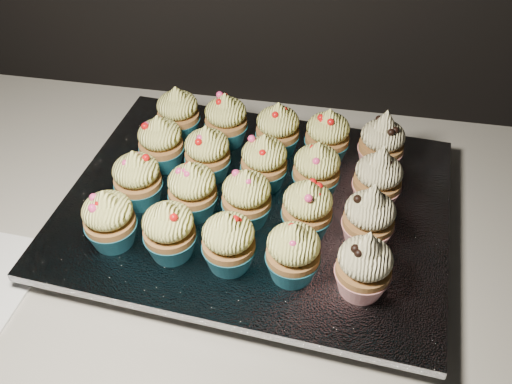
% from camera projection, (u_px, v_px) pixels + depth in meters
% --- Properties ---
extents(cabinet, '(2.40, 0.60, 0.86)m').
position_uv_depth(cabinet, '(170.00, 383.00, 1.11)').
color(cabinet, black).
rests_on(cabinet, ground).
extents(worktop, '(2.44, 0.64, 0.04)m').
position_uv_depth(worktop, '(137.00, 222.00, 0.80)').
color(worktop, beige).
rests_on(worktop, cabinet).
extents(baking_tray, '(0.49, 0.38, 0.02)m').
position_uv_depth(baking_tray, '(256.00, 213.00, 0.77)').
color(baking_tray, black).
rests_on(baking_tray, worktop).
extents(foil_lining, '(0.53, 0.43, 0.01)m').
position_uv_depth(foil_lining, '(256.00, 204.00, 0.76)').
color(foil_lining, silver).
rests_on(foil_lining, baking_tray).
extents(cupcake_0, '(0.06, 0.06, 0.08)m').
position_uv_depth(cupcake_0, '(109.00, 220.00, 0.68)').
color(cupcake_0, '#185E72').
rests_on(cupcake_0, foil_lining).
extents(cupcake_1, '(0.06, 0.06, 0.08)m').
position_uv_depth(cupcake_1, '(169.00, 231.00, 0.66)').
color(cupcake_1, '#185E72').
rests_on(cupcake_1, foil_lining).
extents(cupcake_2, '(0.06, 0.06, 0.08)m').
position_uv_depth(cupcake_2, '(229.00, 242.00, 0.65)').
color(cupcake_2, '#185E72').
rests_on(cupcake_2, foil_lining).
extents(cupcake_3, '(0.06, 0.06, 0.08)m').
position_uv_depth(cupcake_3, '(293.00, 253.00, 0.64)').
color(cupcake_3, '#185E72').
rests_on(cupcake_3, foil_lining).
extents(cupcake_4, '(0.06, 0.06, 0.10)m').
position_uv_depth(cupcake_4, '(364.00, 266.00, 0.62)').
color(cupcake_4, '#A3161C').
rests_on(cupcake_4, foil_lining).
extents(cupcake_5, '(0.06, 0.06, 0.08)m').
position_uv_depth(cupcake_5, '(137.00, 179.00, 0.73)').
color(cupcake_5, '#185E72').
rests_on(cupcake_5, foil_lining).
extents(cupcake_6, '(0.06, 0.06, 0.08)m').
position_uv_depth(cupcake_6, '(192.00, 190.00, 0.72)').
color(cupcake_6, '#185E72').
rests_on(cupcake_6, foil_lining).
extents(cupcake_7, '(0.06, 0.06, 0.08)m').
position_uv_depth(cupcake_7, '(247.00, 198.00, 0.70)').
color(cupcake_7, '#185E72').
rests_on(cupcake_7, foil_lining).
extents(cupcake_8, '(0.06, 0.06, 0.08)m').
position_uv_depth(cupcake_8, '(307.00, 209.00, 0.69)').
color(cupcake_8, '#185E72').
rests_on(cupcake_8, foil_lining).
extents(cupcake_9, '(0.06, 0.06, 0.10)m').
position_uv_depth(cupcake_9, '(369.00, 218.00, 0.68)').
color(cupcake_9, '#A3161C').
rests_on(cupcake_9, foil_lining).
extents(cupcake_10, '(0.06, 0.06, 0.08)m').
position_uv_depth(cupcake_10, '(161.00, 143.00, 0.79)').
color(cupcake_10, '#185E72').
rests_on(cupcake_10, foil_lining).
extents(cupcake_11, '(0.06, 0.06, 0.08)m').
position_uv_depth(cupcake_11, '(207.00, 154.00, 0.77)').
color(cupcake_11, '#185E72').
rests_on(cupcake_11, foil_lining).
extents(cupcake_12, '(0.06, 0.06, 0.08)m').
position_uv_depth(cupcake_12, '(264.00, 162.00, 0.76)').
color(cupcake_12, '#185E72').
rests_on(cupcake_12, foil_lining).
extents(cupcake_13, '(0.06, 0.06, 0.08)m').
position_uv_depth(cupcake_13, '(316.00, 170.00, 0.74)').
color(cupcake_13, '#185E72').
rests_on(cupcake_13, foil_lining).
extents(cupcake_14, '(0.06, 0.06, 0.10)m').
position_uv_depth(cupcake_14, '(378.00, 179.00, 0.73)').
color(cupcake_14, '#A3161C').
rests_on(cupcake_14, foil_lining).
extents(cupcake_15, '(0.06, 0.06, 0.08)m').
position_uv_depth(cupcake_15, '(178.00, 114.00, 0.84)').
color(cupcake_15, '#185E72').
rests_on(cupcake_15, foil_lining).
extents(cupcake_16, '(0.06, 0.06, 0.08)m').
position_uv_depth(cupcake_16, '(226.00, 121.00, 0.82)').
color(cupcake_16, '#185E72').
rests_on(cupcake_16, foil_lining).
extents(cupcake_17, '(0.06, 0.06, 0.08)m').
position_uv_depth(cupcake_17, '(278.00, 130.00, 0.81)').
color(cupcake_17, '#185E72').
rests_on(cupcake_17, foil_lining).
extents(cupcake_18, '(0.06, 0.06, 0.08)m').
position_uv_depth(cupcake_18, '(327.00, 137.00, 0.80)').
color(cupcake_18, '#185E72').
rests_on(cupcake_18, foil_lining).
extents(cupcake_19, '(0.06, 0.06, 0.10)m').
position_uv_depth(cupcake_19, '(382.00, 143.00, 0.78)').
color(cupcake_19, '#A3161C').
rests_on(cupcake_19, foil_lining).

